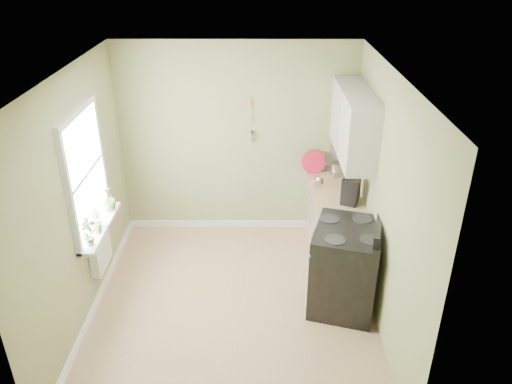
{
  "coord_description": "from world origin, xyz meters",
  "views": [
    {
      "loc": [
        0.29,
        -4.57,
        3.81
      ],
      "look_at": [
        0.26,
        0.55,
        1.21
      ],
      "focal_mm": 35.0,
      "sensor_mm": 36.0,
      "label": 1
    }
  ],
  "objects_px": {
    "stove": "(346,267)",
    "stand_mixer": "(336,161)",
    "kettle": "(318,183)",
    "coffee_maker": "(350,191)"
  },
  "relations": [
    {
      "from": "stand_mixer",
      "to": "kettle",
      "type": "relative_size",
      "value": 2.44
    },
    {
      "from": "kettle",
      "to": "stove",
      "type": "bearing_deg",
      "value": -79.87
    },
    {
      "from": "stove",
      "to": "stand_mixer",
      "type": "xyz_separation_m",
      "value": [
        0.09,
        1.69,
        0.57
      ]
    },
    {
      "from": "stand_mixer",
      "to": "coffee_maker",
      "type": "xyz_separation_m",
      "value": [
        0.05,
        -0.9,
        -0.01
      ]
    },
    {
      "from": "stove",
      "to": "stand_mixer",
      "type": "height_order",
      "value": "stand_mixer"
    },
    {
      "from": "stove",
      "to": "kettle",
      "type": "xyz_separation_m",
      "value": [
        -0.21,
        1.18,
        0.48
      ]
    },
    {
      "from": "stand_mixer",
      "to": "coffee_maker",
      "type": "height_order",
      "value": "stand_mixer"
    },
    {
      "from": "stand_mixer",
      "to": "kettle",
      "type": "distance_m",
      "value": 0.6
    },
    {
      "from": "stand_mixer",
      "to": "kettle",
      "type": "height_order",
      "value": "stand_mixer"
    },
    {
      "from": "stand_mixer",
      "to": "kettle",
      "type": "bearing_deg",
      "value": -120.21
    }
  ]
}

